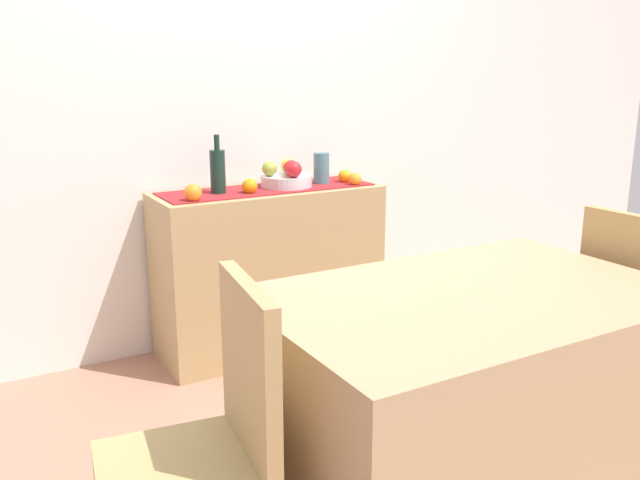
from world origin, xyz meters
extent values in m
cube|color=#A4725C|center=(0.00, 0.00, -0.01)|extent=(6.40, 6.40, 0.02)
cube|color=silver|center=(0.00, 1.18, 1.35)|extent=(6.40, 0.06, 2.70)
cube|color=tan|center=(0.07, 0.92, 0.41)|extent=(1.12, 0.42, 0.82)
cube|color=maroon|center=(0.07, 0.92, 0.83)|extent=(1.05, 0.32, 0.01)
cylinder|color=silver|center=(0.18, 0.92, 0.86)|extent=(0.25, 0.25, 0.06)
sphere|color=red|center=(0.18, 0.84, 0.92)|extent=(0.08, 0.08, 0.08)
sphere|color=red|center=(0.20, 0.92, 0.92)|extent=(0.07, 0.07, 0.07)
sphere|color=#90A33A|center=(0.09, 0.94, 0.92)|extent=(0.07, 0.07, 0.07)
sphere|color=gold|center=(0.22, 0.98, 0.92)|extent=(0.07, 0.07, 0.07)
cylinder|color=#172F26|center=(-0.18, 0.92, 0.93)|extent=(0.07, 0.07, 0.21)
cylinder|color=#172F26|center=(-0.18, 0.92, 1.07)|extent=(0.03, 0.03, 0.07)
cylinder|color=slate|center=(0.38, 0.92, 0.90)|extent=(0.08, 0.08, 0.16)
sphere|color=orange|center=(-0.05, 0.85, 0.86)|extent=(0.07, 0.07, 0.07)
sphere|color=orange|center=(-0.35, 0.80, 0.86)|extent=(0.08, 0.08, 0.08)
sphere|color=orange|center=(0.50, 0.80, 0.86)|extent=(0.07, 0.07, 0.07)
sphere|color=orange|center=(0.50, 0.90, 0.86)|extent=(0.07, 0.07, 0.07)
cube|color=tan|center=(0.04, -0.58, 0.37)|extent=(1.29, 0.83, 0.74)
cube|color=tan|center=(-0.71, -0.60, 0.68)|extent=(0.10, 0.40, 0.45)
cube|color=tan|center=(0.78, -0.58, 0.68)|extent=(0.06, 0.40, 0.45)
camera|label=1|loc=(-1.32, -2.01, 1.39)|focal=37.59mm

